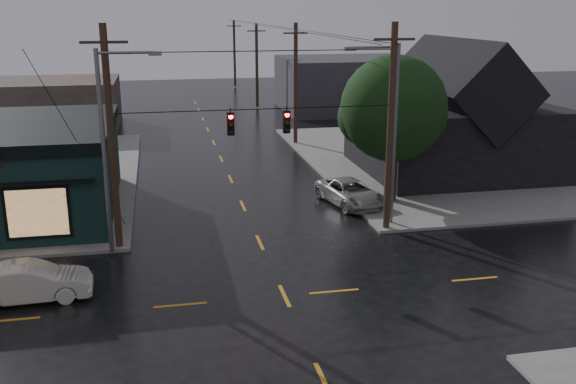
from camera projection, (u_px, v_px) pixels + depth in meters
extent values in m
plane|color=black|center=(285.00, 296.00, 24.86)|extent=(160.00, 160.00, 0.00)
cube|color=slate|center=(496.00, 157.00, 47.53)|extent=(28.00, 28.00, 0.15)
cube|color=black|center=(453.00, 137.00, 43.09)|extent=(12.00, 11.00, 4.50)
cylinder|color=black|center=(391.00, 166.00, 36.33)|extent=(0.70, 0.70, 3.92)
sphere|color=black|center=(394.00, 108.00, 35.42)|extent=(5.92, 5.92, 5.92)
cylinder|color=black|center=(256.00, 109.00, 29.23)|extent=(13.00, 0.04, 0.04)
cube|color=#342926|center=(51.00, 104.00, 59.20)|extent=(12.00, 10.00, 4.40)
cube|color=#2B2C31|center=(348.00, 84.00, 69.53)|extent=(14.00, 12.00, 5.60)
imported|color=beige|center=(30.00, 282.00, 24.28)|extent=(4.57, 1.80, 1.48)
imported|color=gray|center=(350.00, 193.00, 36.22)|extent=(3.36, 5.45, 1.41)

